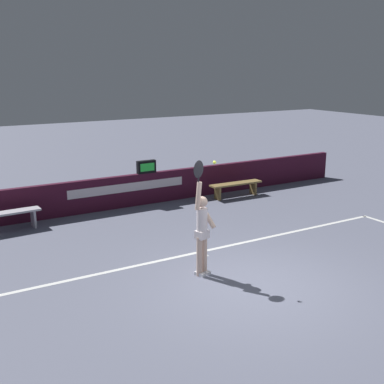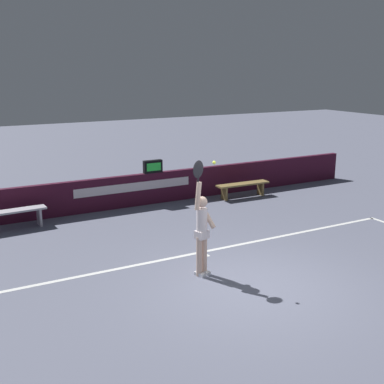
# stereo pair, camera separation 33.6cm
# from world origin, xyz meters

# --- Properties ---
(ground_plane) EXTENTS (60.00, 60.00, 0.00)m
(ground_plane) POSITION_xyz_m (0.00, 0.00, 0.00)
(ground_plane) COLOR slate
(court_lines) EXTENTS (10.93, 5.71, 0.00)m
(court_lines) POSITION_xyz_m (0.00, -0.72, 0.00)
(court_lines) COLOR white
(court_lines) RESTS_ON ground
(back_wall) EXTENTS (16.24, 0.18, 0.95)m
(back_wall) POSITION_xyz_m (0.00, 6.36, 0.48)
(back_wall) COLOR #3E1125
(back_wall) RESTS_ON ground
(speed_display) EXTENTS (0.59, 0.16, 0.38)m
(speed_display) POSITION_xyz_m (0.74, 6.35, 1.14)
(speed_display) COLOR black
(speed_display) RESTS_ON back_wall
(tennis_player) EXTENTS (0.48, 0.40, 2.36)m
(tennis_player) POSITION_xyz_m (-0.61, 0.97, 0.97)
(tennis_player) COLOR beige
(tennis_player) RESTS_ON ground
(tennis_ball) EXTENTS (0.06, 0.06, 0.06)m
(tennis_ball) POSITION_xyz_m (-0.48, 0.76, 2.31)
(tennis_ball) COLOR #C9DC3A
(courtside_bench_near) EXTENTS (1.81, 0.40, 0.46)m
(courtside_bench_near) POSITION_xyz_m (3.53, 5.63, 0.36)
(courtside_bench_near) COLOR olive
(courtside_bench_near) RESTS_ON ground
(courtside_bench_far) EXTENTS (1.45, 0.44, 0.51)m
(courtside_bench_far) POSITION_xyz_m (-3.32, 5.75, 0.39)
(courtside_bench_far) COLOR #B5B0BB
(courtside_bench_far) RESTS_ON ground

